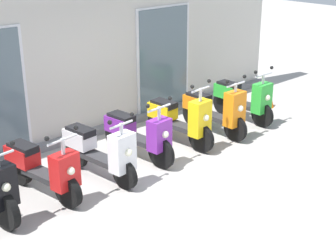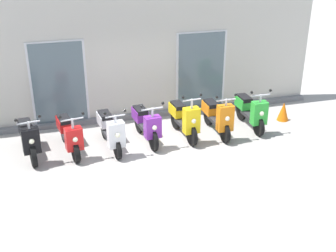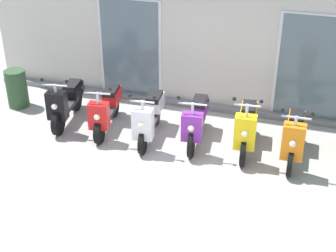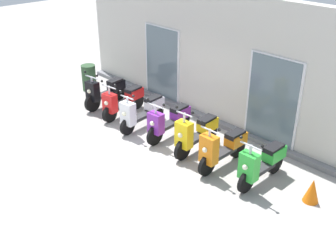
{
  "view_description": "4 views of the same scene",
  "coord_description": "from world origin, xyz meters",
  "px_view_note": "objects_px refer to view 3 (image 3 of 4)",
  "views": [
    {
      "loc": [
        -5.06,
        -5.12,
        3.72
      ],
      "look_at": [
        0.43,
        0.87,
        0.57
      ],
      "focal_mm": 53.94,
      "sensor_mm": 36.0,
      "label": 1
    },
    {
      "loc": [
        -2.22,
        -8.45,
        4.93
      ],
      "look_at": [
        0.35,
        0.45,
        0.67
      ],
      "focal_mm": 46.93,
      "sensor_mm": 36.0,
      "label": 2
    },
    {
      "loc": [
        1.97,
        -7.02,
        4.94
      ],
      "look_at": [
        -0.35,
        0.37,
        0.69
      ],
      "focal_mm": 52.91,
      "sensor_mm": 36.0,
      "label": 3
    },
    {
      "loc": [
        6.8,
        -5.34,
        5.13
      ],
      "look_at": [
        0.51,
        0.6,
        0.71
      ],
      "focal_mm": 43.88,
      "sensor_mm": 36.0,
      "label": 4
    }
  ],
  "objects_px": {
    "scooter_red": "(106,109)",
    "scooter_yellow": "(247,127)",
    "trash_bin": "(17,88)",
    "scooter_purple": "(196,120)",
    "scooter_white": "(149,116)",
    "scooter_orange": "(294,136)",
    "scooter_black": "(66,102)"
  },
  "relations": [
    {
      "from": "scooter_yellow",
      "to": "scooter_orange",
      "type": "xyz_separation_m",
      "value": [
        0.87,
        -0.06,
        -0.01
      ]
    },
    {
      "from": "scooter_orange",
      "to": "trash_bin",
      "type": "bearing_deg",
      "value": 175.81
    },
    {
      "from": "scooter_yellow",
      "to": "trash_bin",
      "type": "relative_size",
      "value": 1.85
    },
    {
      "from": "scooter_red",
      "to": "scooter_yellow",
      "type": "distance_m",
      "value": 2.84
    },
    {
      "from": "scooter_red",
      "to": "scooter_white",
      "type": "distance_m",
      "value": 0.97
    },
    {
      "from": "scooter_red",
      "to": "trash_bin",
      "type": "bearing_deg",
      "value": 170.72
    },
    {
      "from": "scooter_purple",
      "to": "scooter_orange",
      "type": "height_order",
      "value": "scooter_orange"
    },
    {
      "from": "scooter_black",
      "to": "scooter_orange",
      "type": "distance_m",
      "value": 4.63
    },
    {
      "from": "scooter_yellow",
      "to": "trash_bin",
      "type": "bearing_deg",
      "value": 175.75
    },
    {
      "from": "scooter_purple",
      "to": "scooter_yellow",
      "type": "relative_size",
      "value": 1.03
    },
    {
      "from": "scooter_purple",
      "to": "scooter_yellow",
      "type": "bearing_deg",
      "value": -2.15
    },
    {
      "from": "scooter_purple",
      "to": "scooter_orange",
      "type": "xyz_separation_m",
      "value": [
        1.85,
        -0.1,
        0.02
      ]
    },
    {
      "from": "scooter_white",
      "to": "trash_bin",
      "type": "distance_m",
      "value": 3.31
    },
    {
      "from": "trash_bin",
      "to": "scooter_yellow",
      "type": "bearing_deg",
      "value": -4.25
    },
    {
      "from": "scooter_red",
      "to": "scooter_white",
      "type": "height_order",
      "value": "scooter_white"
    },
    {
      "from": "scooter_yellow",
      "to": "scooter_orange",
      "type": "height_order",
      "value": "scooter_yellow"
    },
    {
      "from": "scooter_red",
      "to": "scooter_orange",
      "type": "relative_size",
      "value": 1.0
    },
    {
      "from": "scooter_black",
      "to": "scooter_orange",
      "type": "bearing_deg",
      "value": -1.14
    },
    {
      "from": "trash_bin",
      "to": "scooter_red",
      "type": "bearing_deg",
      "value": -9.28
    },
    {
      "from": "scooter_red",
      "to": "trash_bin",
      "type": "relative_size",
      "value": 1.9
    },
    {
      "from": "scooter_black",
      "to": "trash_bin",
      "type": "height_order",
      "value": "scooter_black"
    },
    {
      "from": "scooter_orange",
      "to": "scooter_white",
      "type": "bearing_deg",
      "value": -178.83
    },
    {
      "from": "scooter_red",
      "to": "scooter_orange",
      "type": "height_order",
      "value": "scooter_orange"
    },
    {
      "from": "scooter_orange",
      "to": "trash_bin",
      "type": "relative_size",
      "value": 1.9
    },
    {
      "from": "scooter_orange",
      "to": "trash_bin",
      "type": "xyz_separation_m",
      "value": [
        -6.03,
        0.44,
        -0.07
      ]
    },
    {
      "from": "scooter_orange",
      "to": "scooter_purple",
      "type": "bearing_deg",
      "value": 177.05
    },
    {
      "from": "scooter_white",
      "to": "scooter_purple",
      "type": "relative_size",
      "value": 1.0
    },
    {
      "from": "scooter_white",
      "to": "scooter_orange",
      "type": "bearing_deg",
      "value": 1.17
    },
    {
      "from": "scooter_white",
      "to": "scooter_purple",
      "type": "height_order",
      "value": "scooter_purple"
    },
    {
      "from": "scooter_orange",
      "to": "scooter_yellow",
      "type": "bearing_deg",
      "value": 176.16
    },
    {
      "from": "scooter_purple",
      "to": "trash_bin",
      "type": "relative_size",
      "value": 1.91
    },
    {
      "from": "scooter_white",
      "to": "scooter_yellow",
      "type": "height_order",
      "value": "scooter_yellow"
    }
  ]
}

